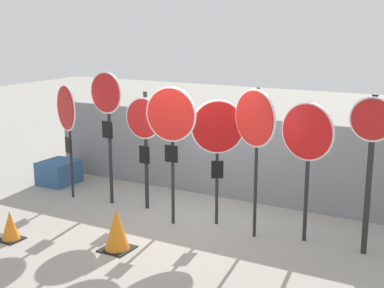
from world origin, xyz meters
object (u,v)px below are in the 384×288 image
Objects in this scene: stop_sign_3 at (171,123)px; stop_sign_5 at (255,125)px; storage_crate at (59,172)px; stop_sign_4 at (218,134)px; traffic_cone_0 at (10,226)px; stop_sign_2 at (144,130)px; stop_sign_0 at (67,115)px; traffic_cone_1 at (117,230)px; stop_sign_7 at (371,148)px; stop_sign_6 at (307,140)px; stop_sign_1 at (107,108)px.

stop_sign_3 is 1.48m from stop_sign_5.
stop_sign_3 is 3.94m from storage_crate.
stop_sign_3 reaches higher than stop_sign_4.
stop_sign_3 is 3.15m from traffic_cone_0.
stop_sign_2 is at bearing 65.18° from traffic_cone_0.
stop_sign_3 is at bearing 44.17° from traffic_cone_0.
stop_sign_2 is at bearing 33.02° from stop_sign_0.
stop_sign_2 reaches higher than storage_crate.
traffic_cone_1 is (1.76, 0.55, 0.09)m from traffic_cone_0.
stop_sign_3 is 3.26m from stop_sign_7.
storage_crate is at bearing 145.57° from traffic_cone_1.
storage_crate is at bearing 118.80° from traffic_cone_0.
stop_sign_6 is at bearing 28.54° from stop_sign_0.
stop_sign_0 is at bearing -173.24° from stop_sign_2.
traffic_cone_1 is at bearing -6.88° from stop_sign_0.
stop_sign_4 is 0.90× the size of stop_sign_7.
stop_sign_2 is 4.55× the size of traffic_cone_0.
traffic_cone_1 is at bearing -68.61° from stop_sign_2.
traffic_cone_1 is at bearing -34.43° from storage_crate.
stop_sign_7 reaches higher than stop_sign_0.
stop_sign_1 is at bearing -158.10° from stop_sign_5.
traffic_cone_0 is (0.65, -2.17, -1.48)m from stop_sign_0.
stop_sign_2 is 3.38× the size of traffic_cone_1.
traffic_cone_1 is at bearing -131.33° from stop_sign_6.
stop_sign_0 is 0.89× the size of stop_sign_1.
stop_sign_6 is at bearing -5.20° from storage_crate.
stop_sign_6 reaches higher than traffic_cone_1.
traffic_cone_1 is at bearing -112.13° from stop_sign_5.
storage_crate is (-4.20, 0.55, -1.39)m from stop_sign_4.
stop_sign_5 reaches higher than traffic_cone_0.
stop_sign_1 is 2.37m from stop_sign_4.
traffic_cone_1 is (-0.19, -1.35, -1.50)m from stop_sign_3.
stop_sign_1 is at bearing 130.40° from traffic_cone_1.
storage_crate is at bearing 171.14° from stop_sign_1.
stop_sign_1 is at bearing -16.62° from storage_crate.
stop_sign_3 is at bearing -170.03° from stop_sign_7.
stop_sign_4 is 0.89× the size of stop_sign_5.
stop_sign_0 is 1.02× the size of stop_sign_2.
stop_sign_7 is (4.88, -0.00, -0.24)m from stop_sign_1.
stop_sign_5 is (2.33, -0.30, 0.35)m from stop_sign_2.
stop_sign_5 is 3.74× the size of traffic_cone_1.
stop_sign_5 reaches higher than stop_sign_0.
storage_crate is (-6.73, 0.55, -1.43)m from stop_sign_7.
stop_sign_3 is 0.98× the size of stop_sign_5.
stop_sign_0 is 0.92× the size of stop_sign_5.
stop_sign_1 is at bearing 82.43° from traffic_cone_0.
stop_sign_3 is at bearing 21.09° from stop_sign_0.
traffic_cone_0 is 1.84m from traffic_cone_1.
stop_sign_7 is 5.00× the size of traffic_cone_0.
storage_crate is at bearing -162.96° from stop_sign_5.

